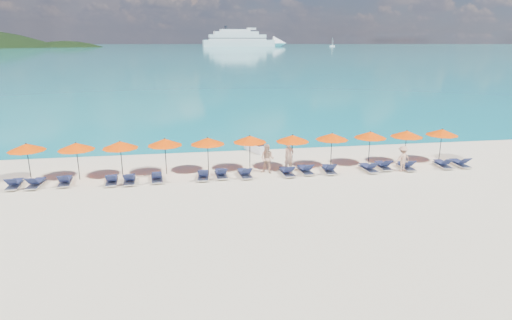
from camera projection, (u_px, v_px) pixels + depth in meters
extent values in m
plane|color=beige|center=(265.00, 197.00, 22.45)|extent=(1400.00, 1400.00, 0.00)
cube|color=#1FA9B2|center=(186.00, 46.00, 649.70)|extent=(1600.00, 1300.00, 0.01)
ellipsoid|color=black|center=(68.00, 76.00, 540.76)|extent=(162.00, 126.00, 85.50)
cube|color=silver|center=(239.00, 43.00, 587.24)|extent=(98.58, 23.64, 8.88)
cone|color=silver|center=(280.00, 43.00, 599.71)|extent=(20.68, 20.68, 19.54)
cube|color=silver|center=(237.00, 37.00, 584.71)|extent=(78.92, 19.80, 7.10)
cube|color=silver|center=(236.00, 33.00, 582.90)|extent=(61.26, 16.96, 4.44)
cube|color=silver|center=(235.00, 30.00, 581.56)|extent=(41.60, 13.12, 3.11)
cube|color=black|center=(237.00, 38.00, 585.07)|extent=(79.91, 20.03, 0.80)
cube|color=black|center=(237.00, 36.00, 584.23)|extent=(77.94, 19.56, 0.80)
cylinder|color=black|center=(226.00, 28.00, 578.00)|extent=(3.91, 3.91, 4.88)
cube|color=silver|center=(333.00, 46.00, 580.84)|extent=(5.27, 1.76, 1.41)
cylinder|color=silver|center=(333.00, 43.00, 579.61)|extent=(0.32, 0.32, 8.78)
cube|color=silver|center=(332.00, 46.00, 581.28)|extent=(6.46, 2.15, 1.72)
cylinder|color=silver|center=(332.00, 42.00, 579.77)|extent=(0.39, 0.39, 10.77)
cube|color=silver|center=(257.00, 148.00, 31.62)|extent=(1.65, 2.39, 0.51)
cube|color=black|center=(258.00, 143.00, 31.37)|extent=(0.79, 1.04, 0.33)
cylinder|color=black|center=(253.00, 140.00, 31.94)|extent=(0.49, 0.25, 0.06)
imported|color=tan|center=(289.00, 157.00, 26.52)|extent=(0.84, 0.72, 1.94)
imported|color=tan|center=(267.00, 159.00, 26.27)|extent=(1.03, 0.91, 1.83)
imported|color=tan|center=(403.00, 159.00, 26.69)|extent=(1.14, 0.71, 1.64)
cylinder|color=black|center=(29.00, 162.00, 24.83)|extent=(0.05, 0.05, 2.20)
cone|color=#F44300|center=(26.00, 147.00, 24.58)|extent=(2.10, 2.10, 0.42)
sphere|color=black|center=(26.00, 143.00, 24.52)|extent=(0.08, 0.08, 0.08)
cylinder|color=black|center=(78.00, 162.00, 25.02)|extent=(0.05, 0.05, 2.20)
cone|color=#F44300|center=(76.00, 146.00, 24.77)|extent=(2.10, 2.10, 0.42)
sphere|color=black|center=(76.00, 143.00, 24.71)|extent=(0.08, 0.08, 0.08)
cylinder|color=black|center=(121.00, 160.00, 25.39)|extent=(0.05, 0.05, 2.20)
cone|color=#F44300|center=(120.00, 145.00, 25.15)|extent=(2.10, 2.10, 0.42)
sphere|color=black|center=(120.00, 141.00, 25.09)|extent=(0.08, 0.08, 0.08)
cylinder|color=black|center=(166.00, 157.00, 26.06)|extent=(0.05, 0.05, 2.20)
cone|color=#F44300|center=(165.00, 142.00, 25.82)|extent=(2.10, 2.10, 0.42)
sphere|color=black|center=(165.00, 138.00, 25.76)|extent=(0.08, 0.08, 0.08)
cylinder|color=black|center=(208.00, 155.00, 26.35)|extent=(0.05, 0.05, 2.20)
cone|color=#F44300|center=(208.00, 141.00, 26.10)|extent=(2.10, 2.10, 0.42)
sphere|color=black|center=(207.00, 137.00, 26.04)|extent=(0.08, 0.08, 0.08)
cylinder|color=black|center=(250.00, 153.00, 26.87)|extent=(0.05, 0.05, 2.20)
cone|color=#F44300|center=(250.00, 139.00, 26.62)|extent=(2.10, 2.10, 0.42)
sphere|color=black|center=(250.00, 136.00, 26.56)|extent=(0.08, 0.08, 0.08)
cylinder|color=black|center=(292.00, 152.00, 27.06)|extent=(0.05, 0.05, 2.20)
cone|color=#F44300|center=(293.00, 138.00, 26.81)|extent=(2.10, 2.10, 0.42)
sphere|color=black|center=(293.00, 135.00, 26.75)|extent=(0.08, 0.08, 0.08)
cylinder|color=black|center=(331.00, 150.00, 27.58)|extent=(0.05, 0.05, 2.20)
cone|color=#F44300|center=(332.00, 136.00, 27.33)|extent=(2.10, 2.10, 0.42)
sphere|color=black|center=(332.00, 133.00, 27.27)|extent=(0.08, 0.08, 0.08)
cylinder|color=black|center=(369.00, 148.00, 28.07)|extent=(0.05, 0.05, 2.20)
cone|color=#F44300|center=(370.00, 135.00, 27.83)|extent=(2.10, 2.10, 0.42)
sphere|color=black|center=(371.00, 131.00, 27.77)|extent=(0.08, 0.08, 0.08)
cylinder|color=black|center=(405.00, 147.00, 28.37)|extent=(0.05, 0.05, 2.20)
cone|color=#F44300|center=(407.00, 134.00, 28.12)|extent=(2.10, 2.10, 0.42)
sphere|color=black|center=(407.00, 130.00, 28.06)|extent=(0.08, 0.08, 0.08)
cylinder|color=black|center=(441.00, 145.00, 28.86)|extent=(0.05, 0.05, 2.20)
cone|color=#F44300|center=(442.00, 132.00, 28.62)|extent=(2.10, 2.10, 0.42)
sphere|color=black|center=(442.00, 129.00, 28.56)|extent=(0.08, 0.08, 0.08)
cube|color=silver|center=(15.00, 185.00, 23.86)|extent=(0.74, 1.74, 0.06)
cube|color=#1B234A|center=(16.00, 181.00, 24.05)|extent=(0.63, 1.14, 0.04)
cube|color=#1B234A|center=(11.00, 181.00, 23.24)|extent=(0.59, 0.58, 0.43)
cube|color=silver|center=(36.00, 184.00, 23.99)|extent=(0.71, 1.73, 0.06)
cube|color=#1B234A|center=(37.00, 180.00, 24.19)|extent=(0.61, 1.13, 0.04)
cube|color=#1B234A|center=(31.00, 181.00, 23.35)|extent=(0.58, 0.57, 0.43)
cube|color=silver|center=(65.00, 182.00, 24.35)|extent=(0.78, 1.75, 0.06)
cube|color=#1B234A|center=(66.00, 178.00, 24.54)|extent=(0.66, 1.15, 0.04)
cube|color=#1B234A|center=(63.00, 178.00, 23.73)|extent=(0.60, 0.59, 0.43)
cube|color=silver|center=(112.00, 181.00, 24.51)|extent=(0.76, 1.75, 0.06)
cube|color=#1B234A|center=(112.00, 177.00, 24.70)|extent=(0.64, 1.14, 0.04)
cube|color=#1B234A|center=(111.00, 178.00, 23.88)|extent=(0.59, 0.58, 0.43)
cube|color=silver|center=(130.00, 181.00, 24.62)|extent=(0.71, 1.73, 0.06)
cube|color=#1B234A|center=(130.00, 177.00, 24.81)|extent=(0.61, 1.13, 0.04)
cube|color=#1B234A|center=(128.00, 177.00, 23.99)|extent=(0.58, 0.57, 0.43)
cube|color=silver|center=(157.00, 179.00, 25.00)|extent=(0.77, 1.75, 0.06)
cube|color=#1B234A|center=(157.00, 175.00, 25.19)|extent=(0.65, 1.15, 0.04)
cube|color=#1B234A|center=(157.00, 175.00, 24.38)|extent=(0.60, 0.58, 0.43)
cube|color=silver|center=(203.00, 177.00, 25.39)|extent=(0.77, 1.75, 0.06)
cube|color=#1B234A|center=(203.00, 173.00, 25.58)|extent=(0.65, 1.14, 0.04)
cube|color=#1B234A|center=(203.00, 173.00, 24.75)|extent=(0.60, 0.58, 0.43)
cube|color=silver|center=(221.00, 175.00, 25.69)|extent=(0.71, 1.73, 0.06)
cube|color=#1B234A|center=(220.00, 171.00, 25.89)|extent=(0.61, 1.13, 0.04)
cube|color=#1B234A|center=(222.00, 171.00, 25.07)|extent=(0.58, 0.57, 0.43)
cube|color=silver|center=(245.00, 175.00, 25.75)|extent=(0.79, 1.76, 0.06)
cube|color=#1B234A|center=(244.00, 171.00, 25.94)|extent=(0.66, 1.15, 0.04)
cube|color=#1B234A|center=(247.00, 171.00, 25.13)|extent=(0.60, 0.59, 0.43)
cube|color=silver|center=(287.00, 173.00, 26.09)|extent=(0.73, 1.74, 0.06)
cube|color=#1B234A|center=(286.00, 169.00, 26.29)|extent=(0.62, 1.13, 0.04)
cube|color=#1B234A|center=(290.00, 169.00, 25.47)|extent=(0.58, 0.57, 0.43)
cube|color=silver|center=(305.00, 171.00, 26.47)|extent=(0.75, 1.74, 0.06)
cube|color=#1B234A|center=(304.00, 167.00, 26.66)|extent=(0.63, 1.14, 0.04)
cube|color=#1B234A|center=(308.00, 167.00, 25.85)|extent=(0.59, 0.58, 0.43)
cube|color=silver|center=(329.00, 170.00, 26.60)|extent=(0.75, 1.74, 0.06)
cube|color=#1B234A|center=(328.00, 167.00, 26.80)|extent=(0.63, 1.14, 0.04)
cube|color=#1B234A|center=(331.00, 167.00, 25.96)|extent=(0.59, 0.58, 0.43)
cube|color=silver|center=(369.00, 169.00, 26.87)|extent=(0.75, 1.74, 0.06)
cube|color=#1B234A|center=(367.00, 166.00, 27.07)|extent=(0.63, 1.14, 0.04)
cube|color=#1B234A|center=(373.00, 165.00, 26.25)|extent=(0.59, 0.58, 0.43)
cube|color=silver|center=(383.00, 167.00, 27.37)|extent=(0.68, 1.72, 0.06)
cube|color=#1B234A|center=(382.00, 163.00, 27.56)|extent=(0.59, 1.12, 0.04)
cube|color=#1B234A|center=(387.00, 163.00, 26.73)|extent=(0.57, 0.56, 0.43)
cube|color=silver|center=(406.00, 167.00, 27.29)|extent=(0.68, 1.72, 0.06)
cube|color=#1B234A|center=(404.00, 164.00, 27.48)|extent=(0.59, 1.12, 0.04)
cube|color=#1B234A|center=(410.00, 163.00, 26.65)|extent=(0.57, 0.56, 0.43)
cube|color=silver|center=(443.00, 165.00, 27.71)|extent=(0.76, 1.75, 0.06)
cube|color=#1B234A|center=(441.00, 162.00, 27.91)|extent=(0.64, 1.14, 0.04)
cube|color=#1B234A|center=(448.00, 161.00, 27.07)|extent=(0.59, 0.58, 0.43)
cube|color=silver|center=(460.00, 164.00, 27.91)|extent=(0.66, 1.71, 0.06)
cube|color=#1B234A|center=(458.00, 161.00, 28.11)|extent=(0.57, 1.11, 0.04)
cube|color=#1B234A|center=(466.00, 160.00, 27.28)|extent=(0.56, 0.55, 0.43)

